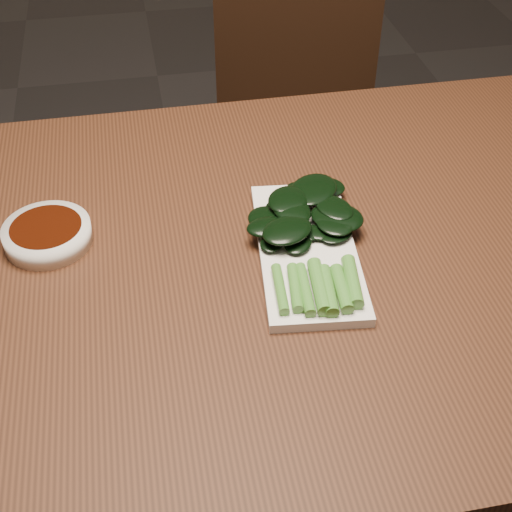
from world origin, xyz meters
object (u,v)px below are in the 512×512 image
object	(u,v)px
table	(234,293)
chair_far	(293,125)
sauce_bowl	(47,234)
serving_plate	(307,250)
gai_lan	(306,227)

from	to	relation	value
table	chair_far	distance (m)	0.80
table	sauce_bowl	size ratio (longest dim) A/B	12.04
sauce_bowl	serving_plate	world-z (taller)	sauce_bowl
serving_plate	sauce_bowl	bearing A→B (deg)	165.31
table	chair_far	xyz separation A→B (m)	(0.26, 0.73, -0.19)
sauce_bowl	table	bearing A→B (deg)	-16.50
chair_far	sauce_bowl	bearing A→B (deg)	-111.99
gai_lan	table	bearing A→B (deg)	-176.82
table	gai_lan	xyz separation A→B (m)	(0.10, 0.01, 0.10)
chair_far	serving_plate	distance (m)	0.81
table	gai_lan	world-z (taller)	gai_lan
sauce_bowl	gai_lan	distance (m)	0.34
chair_far	serving_plate	bearing A→B (deg)	-87.38
table	sauce_bowl	distance (m)	0.26
serving_plate	gai_lan	world-z (taller)	gai_lan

